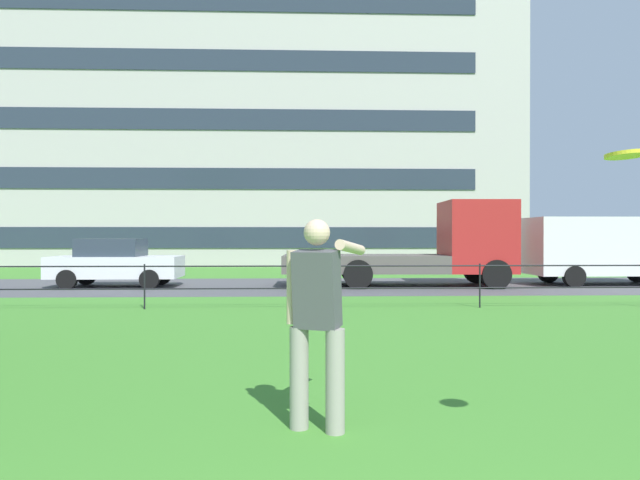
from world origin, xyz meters
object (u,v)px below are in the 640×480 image
Objects in this scene: frisbee at (626,155)px; panel_van_far_right at (605,247)px; person_thrower at (317,316)px; flatbed_truck_right at (431,249)px; car_white_far_left at (115,263)px; apartment_building_background at (202,137)px.

panel_van_far_right is at bearing 61.64° from frisbee.
flatbed_truck_right reaches higher than person_thrower.
frisbee is (2.02, -1.04, 1.21)m from person_thrower.
person_thrower reaches higher than car_white_far_left.
flatbed_truck_right is (4.12, 13.56, 0.27)m from person_thrower.
frisbee is at bearing -98.21° from flatbed_truck_right.
frisbee reaches higher than person_thrower.
flatbed_truck_right is 1.47× the size of panel_van_far_right.
apartment_building_background is (-16.42, 17.93, 6.66)m from panel_van_far_right.
person_thrower is 14.88m from car_white_far_left.
apartment_building_background is at bearing 132.49° from panel_van_far_right.
panel_van_far_right is 25.21m from apartment_building_background.
panel_van_far_right is at bearing -47.51° from apartment_building_background.
car_white_far_left is at bearing -178.99° from panel_van_far_right.
frisbee is at bearing -61.30° from car_white_far_left.
car_white_far_left is (-8.02, 14.65, -1.38)m from frisbee.
flatbed_truck_right is at bearing 73.09° from person_thrower.
car_white_far_left is 0.11× the size of apartment_building_background.
frisbee is 0.01× the size of apartment_building_background.
car_white_far_left is 0.80× the size of panel_van_far_right.
person_thrower is 0.44× the size of car_white_far_left.
apartment_building_background reaches higher than flatbed_truck_right.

